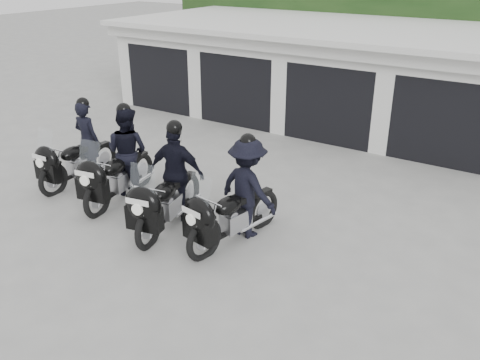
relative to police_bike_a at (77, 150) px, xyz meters
The scene contains 7 objects.
ground 3.82m from the police_bike_a, ahead, with size 80.00×80.00×0.00m, color #9F9E99.
garage_block 9.12m from the police_bike_a, 65.80° to the left, with size 16.40×6.80×2.96m.
background_vegetation 13.92m from the police_bike_a, 72.69° to the left, with size 20.00×3.90×5.80m.
police_bike_a is the anchor object (origin of this frame).
police_bike_b 1.47m from the police_bike_a, ahead, with size 1.14×2.47×2.16m.
police_bike_c 3.18m from the police_bike_a, ahead, with size 1.28×2.46×2.16m.
police_bike_d 4.61m from the police_bike_a, ahead, with size 1.36×2.40×2.10m.
Camera 1 is at (5.48, -7.45, 4.93)m, focal length 38.00 mm.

